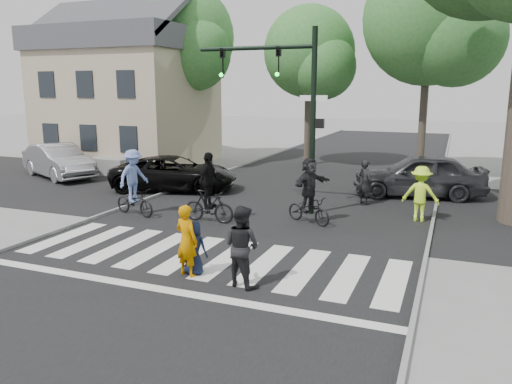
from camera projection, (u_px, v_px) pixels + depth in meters
ground at (188, 270)px, 11.47m from camera, size 120.00×120.00×0.00m
road_stem at (265, 218)px, 16.02m from camera, size 10.00×70.00×0.01m
road_cross at (293, 200)px, 18.74m from camera, size 70.00×10.00×0.01m
curb_left at (133, 204)px, 17.84m from camera, size 0.10×70.00×0.10m
curb_right at (430, 234)px, 14.17m from camera, size 0.10×70.00×0.10m
crosswalk at (201, 261)px, 12.07m from camera, size 10.00×3.85×0.01m
traffic_signal at (288, 95)px, 16.19m from camera, size 4.45×0.29×6.00m
bg_tree_0 at (116, 54)px, 29.76m from camera, size 5.46×5.20×8.97m
bg_tree_1 at (185, 41)px, 27.36m from camera, size 6.09×5.80×9.80m
bg_tree_2 at (313, 56)px, 26.04m from camera, size 5.04×4.80×8.40m
bg_tree_3 at (436, 24)px, 22.38m from camera, size 6.30×6.00×10.20m
house at (129, 94)px, 27.59m from camera, size 8.40×8.10×8.82m
pedestrian_woman at (187, 241)px, 10.99m from camera, size 0.67×0.53×1.62m
pedestrian_child at (194, 248)px, 11.11m from camera, size 0.62×0.42×1.24m
pedestrian_adult at (242, 246)px, 10.42m from camera, size 1.00×0.87×1.74m
cyclist_left at (134, 187)px, 16.29m from camera, size 1.81×1.24×2.17m
cyclist_mid at (209, 194)px, 15.43m from camera, size 1.69×1.03×2.20m
cyclist_right at (309, 194)px, 15.29m from camera, size 1.72×1.58×2.06m
car_suv at (174, 173)px, 20.36m from camera, size 5.51×3.63×1.41m
car_silver at (58, 161)px, 23.26m from camera, size 5.05×3.51×1.58m
car_grey at (419, 175)px, 19.13m from camera, size 5.19×2.88×1.67m
bystander_hivis at (421, 194)px, 15.55m from camera, size 1.18×0.74×1.75m
bystander_dark at (365, 182)px, 17.91m from camera, size 0.70×0.65×1.62m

